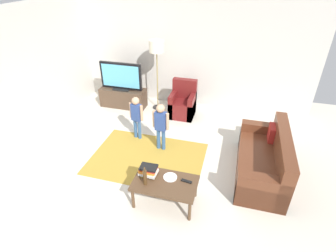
# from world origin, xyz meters

# --- Properties ---
(ground) EXTENTS (7.80, 7.80, 0.00)m
(ground) POSITION_xyz_m (0.00, 0.00, 0.00)
(ground) COLOR beige
(wall_back) EXTENTS (6.00, 0.12, 2.70)m
(wall_back) POSITION_xyz_m (0.00, 3.00, 1.35)
(wall_back) COLOR silver
(wall_back) RESTS_ON ground
(wall_left) EXTENTS (0.12, 6.00, 2.70)m
(wall_left) POSITION_xyz_m (-3.00, 0.00, 1.35)
(wall_left) COLOR silver
(wall_left) RESTS_ON ground
(area_rug) EXTENTS (2.20, 1.60, 0.01)m
(area_rug) POSITION_xyz_m (-0.35, 0.32, 0.00)
(area_rug) COLOR #B28C33
(area_rug) RESTS_ON ground
(tv_stand) EXTENTS (1.20, 0.44, 0.50)m
(tv_stand) POSITION_xyz_m (-1.71, 2.30, 0.24)
(tv_stand) COLOR #4C3828
(tv_stand) RESTS_ON ground
(tv) EXTENTS (1.10, 0.28, 0.71)m
(tv) POSITION_xyz_m (-1.71, 2.28, 0.85)
(tv) COLOR black
(tv) RESTS_ON tv_stand
(couch) EXTENTS (0.80, 1.80, 0.86)m
(couch) POSITION_xyz_m (1.86, 0.47, 0.29)
(couch) COLOR brown
(couch) RESTS_ON ground
(armchair) EXTENTS (0.60, 0.60, 0.90)m
(armchair) POSITION_xyz_m (-0.07, 2.26, 0.30)
(armchair) COLOR maroon
(armchair) RESTS_ON ground
(floor_lamp) EXTENTS (0.36, 0.36, 1.78)m
(floor_lamp) POSITION_xyz_m (-0.80, 2.45, 1.54)
(floor_lamp) COLOR #262626
(floor_lamp) RESTS_ON ground
(child_near_tv) EXTENTS (0.32, 0.16, 0.99)m
(child_near_tv) POSITION_xyz_m (-0.80, 0.97, 0.59)
(child_near_tv) COLOR #33598C
(child_near_tv) RESTS_ON ground
(child_center) EXTENTS (0.34, 0.17, 1.03)m
(child_center) POSITION_xyz_m (-0.18, 0.71, 0.62)
(child_center) COLOR #33598C
(child_center) RESTS_ON ground
(coffee_table) EXTENTS (1.00, 0.60, 0.42)m
(coffee_table) POSITION_xyz_m (0.30, -0.65, 0.37)
(coffee_table) COLOR #513823
(coffee_table) RESTS_ON ground
(book_stack) EXTENTS (0.29, 0.23, 0.18)m
(book_stack) POSITION_xyz_m (-0.00, -0.56, 0.51)
(book_stack) COLOR yellow
(book_stack) RESTS_ON coffee_table
(bottle) EXTENTS (0.06, 0.06, 0.33)m
(bottle) POSITION_xyz_m (0.02, -0.77, 0.56)
(bottle) COLOR #4C3319
(bottle) RESTS_ON coffee_table
(tv_remote) EXTENTS (0.18, 0.07, 0.02)m
(tv_remote) POSITION_xyz_m (0.62, -0.55, 0.43)
(tv_remote) COLOR black
(tv_remote) RESTS_ON coffee_table
(plate) EXTENTS (0.22, 0.22, 0.02)m
(plate) POSITION_xyz_m (0.35, -0.53, 0.43)
(plate) COLOR white
(plate) RESTS_ON coffee_table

